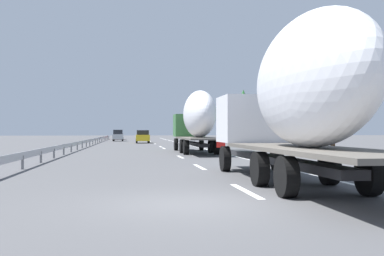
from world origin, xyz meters
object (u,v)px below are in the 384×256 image
(car_silver_hatch, at_px, (118,135))
(truck_trailing, at_px, (296,96))
(car_yellow_coupe, at_px, (143,137))
(truck_lead, at_px, (197,119))
(road_sign, at_px, (194,127))
(car_red_compact, at_px, (118,135))

(car_silver_hatch, bearing_deg, truck_trailing, -173.72)
(car_yellow_coupe, bearing_deg, truck_lead, -173.66)
(car_silver_hatch, bearing_deg, car_yellow_coupe, -164.40)
(car_yellow_coupe, bearing_deg, truck_trailing, -176.26)
(truck_lead, distance_m, truck_trailing, 20.99)
(car_silver_hatch, bearing_deg, truck_lead, -170.73)
(car_yellow_coupe, distance_m, car_silver_hatch, 13.94)
(car_yellow_coupe, xyz_separation_m, car_silver_hatch, (13.42, 3.75, 0.03))
(car_yellow_coupe, height_order, car_silver_hatch, car_silver_hatch)
(truck_lead, height_order, road_sign, truck_lead)
(truck_trailing, distance_m, car_silver_hatch, 64.81)
(truck_trailing, relative_size, car_silver_hatch, 3.08)
(truck_trailing, relative_size, car_red_compact, 3.51)
(road_sign, bearing_deg, car_yellow_coupe, 47.02)
(car_silver_hatch, height_order, road_sign, road_sign)
(truck_trailing, bearing_deg, car_red_compact, 5.36)
(truck_lead, xyz_separation_m, road_sign, (23.99, -3.10, -0.42))
(car_red_compact, bearing_deg, truck_trailing, -174.64)
(car_yellow_coupe, xyz_separation_m, car_red_compact, (28.26, 4.10, 0.01))
(car_red_compact, bearing_deg, road_sign, -162.90)
(truck_lead, relative_size, truck_trailing, 0.95)
(truck_lead, bearing_deg, car_yellow_coupe, 6.34)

